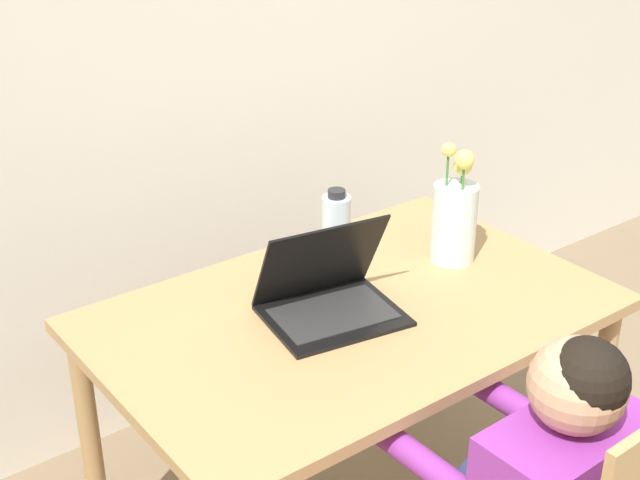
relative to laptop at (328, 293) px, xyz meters
name	(u,v)px	position (x,y,z in m)	size (l,w,h in m)	color
wall_back	(86,31)	(-0.18, 0.79, 0.48)	(6.40, 0.05, 2.50)	white
dining_table	(351,339)	(0.06, -0.02, -0.14)	(1.20, 0.77, 0.71)	tan
laptop	(328,293)	(0.00, 0.00, 0.00)	(0.34, 0.29, 0.23)	black
flower_vase	(455,218)	(0.42, 0.02, 0.07)	(0.12, 0.12, 0.32)	silver
water_bottle	(336,229)	(0.17, 0.19, 0.04)	(0.07, 0.07, 0.20)	silver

